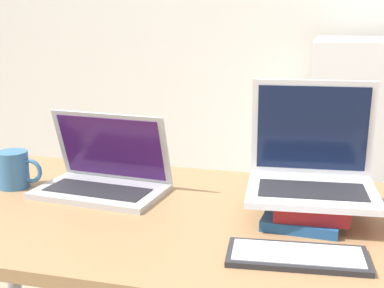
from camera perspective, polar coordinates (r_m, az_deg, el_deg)
name	(u,v)px	position (r m, az deg, el deg)	size (l,w,h in m)	color
desk	(213,240)	(1.37, 2.30, -10.17)	(1.76, 0.78, 0.71)	#9E754C
laptop_left	(104,176)	(1.52, -9.39, -3.41)	(0.37, 0.25, 0.22)	#B2B2B7
book_stack	(308,205)	(1.36, 12.31, -6.41)	(0.20, 0.28, 0.06)	#235693
laptop_on_books	(312,169)	(1.35, 12.65, -2.66)	(0.33, 0.28, 0.27)	silver
wireless_keyboard	(297,256)	(1.14, 11.16, -11.65)	(0.30, 0.15, 0.01)	#28282D
mug	(14,170)	(1.62, -18.42, -2.60)	(0.14, 0.09, 0.11)	teal
mini_fridge	(373,168)	(2.45, 18.77, -2.44)	(0.54, 0.59, 1.10)	white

